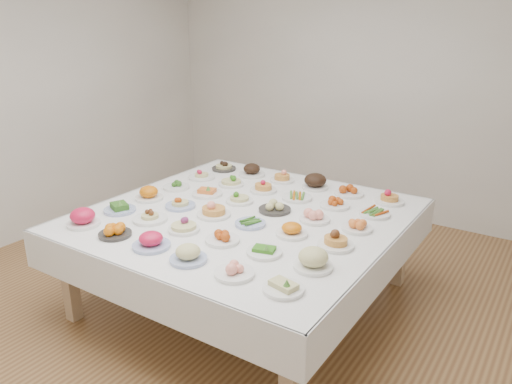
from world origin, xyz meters
The scene contains 38 objects.
room_envelope centered at (0.00, 0.00, 1.83)m, with size 5.02×5.02×2.81m.
display_table centered at (0.09, 0.06, 0.68)m, with size 2.25×2.25×0.75m.
dish_0 centered at (-0.75, -0.77, 0.81)m, with size 0.23×0.23×0.13m.
dish_1 centered at (-0.42, -0.77, 0.80)m, with size 0.22×0.22×0.11m.
dish_2 centered at (-0.08, -0.76, 0.81)m, with size 0.24×0.24×0.13m.
dish_3 centered at (0.24, -0.78, 0.81)m, with size 0.23×0.23×0.13m.
dish_4 centered at (0.58, -0.77, 0.80)m, with size 0.23×0.23×0.10m.
dish_5 centered at (0.91, -0.76, 0.79)m, with size 0.23×0.23×0.10m.
dish_6 centered at (-0.74, -0.44, 0.79)m, with size 0.24×0.24×0.11m.
dish_7 centered at (-0.42, -0.44, 0.80)m, with size 0.25×0.25×0.12m.
dish_8 centered at (-0.08, -0.45, 0.81)m, with size 0.22×0.22×0.12m.
dish_9 centered at (0.25, -0.44, 0.79)m, with size 0.23×0.23×0.09m.
dish_10 centered at (0.58, -0.44, 0.78)m, with size 0.22×0.22×0.09m.
dish_11 centered at (0.92, -0.44, 0.81)m, with size 0.23×0.23×0.13m.
dish_12 centered at (-0.75, -0.11, 0.80)m, with size 0.23×0.23×0.12m.
dish_13 centered at (-0.41, -0.11, 0.80)m, with size 0.23×0.23×0.11m.
dish_14 centered at (-0.08, -0.11, 0.83)m, with size 0.29×0.28×0.16m.
dish_15 centered at (0.25, -0.11, 0.77)m, with size 0.22×0.22×0.05m.
dish_16 centered at (0.58, -0.10, 0.81)m, with size 0.22×0.22×0.12m.
dish_17 centered at (0.91, -0.10, 0.82)m, with size 0.23×0.23×0.14m.
dish_18 centered at (-0.75, 0.22, 0.79)m, with size 0.23×0.23×0.09m.
dish_19 centered at (-0.42, 0.23, 0.79)m, with size 0.25×0.25×0.11m.
dish_20 centered at (-0.09, 0.23, 0.80)m, with size 0.22×0.22×0.12m.
dish_21 centered at (0.25, 0.22, 0.80)m, with size 0.24×0.24×0.11m.
dish_22 centered at (0.59, 0.22, 0.79)m, with size 0.22×0.22×0.10m.
dish_23 centered at (0.92, 0.23, 0.79)m, with size 0.21×0.21×0.09m.
dish_24 centered at (-0.75, 0.56, 0.80)m, with size 0.24×0.24×0.12m.
dish_25 centered at (-0.40, 0.55, 0.81)m, with size 0.22×0.22×0.12m.
dish_26 centered at (-0.07, 0.56, 0.80)m, with size 0.22×0.22×0.12m.
dish_27 centered at (0.26, 0.56, 0.78)m, with size 0.27×0.24×0.06m.
dish_28 centered at (0.59, 0.56, 0.79)m, with size 0.23×0.23×0.09m.
dish_29 centered at (0.92, 0.56, 0.77)m, with size 0.23×0.23×0.05m.
dish_30 centered at (-0.74, 0.90, 0.80)m, with size 0.23×0.23×0.12m.
dish_31 centered at (-0.41, 0.89, 0.82)m, with size 0.25×0.25×0.14m.
dish_32 centered at (-0.08, 0.89, 0.80)m, with size 0.21×0.21×0.11m.
dish_33 centered at (0.26, 0.88, 0.82)m, with size 0.22×0.22×0.14m.
dish_34 centered at (0.58, 0.89, 0.80)m, with size 0.24×0.24×0.11m.
dish_35 centered at (0.92, 0.89, 0.81)m, with size 0.23×0.23×0.14m.
Camera 1 is at (2.09, -2.84, 2.15)m, focal length 35.00 mm.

